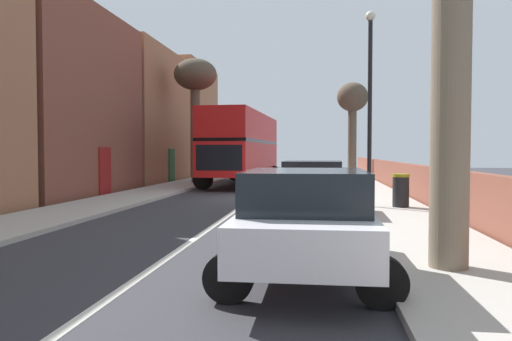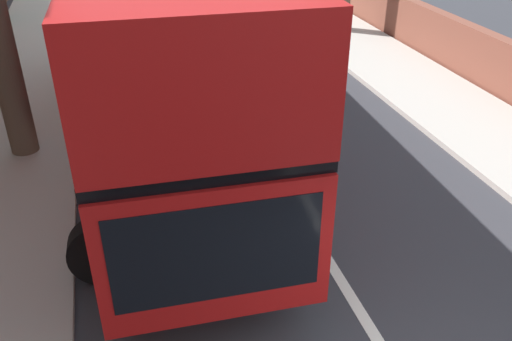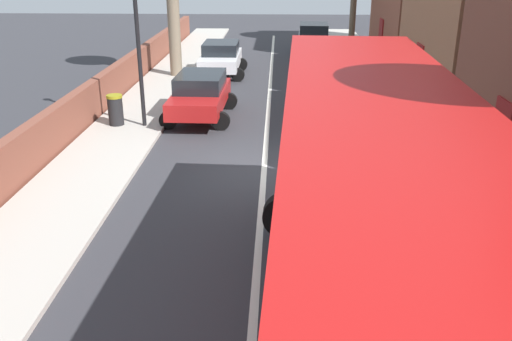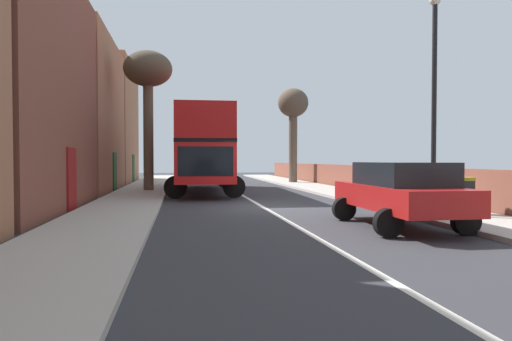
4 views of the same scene
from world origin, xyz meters
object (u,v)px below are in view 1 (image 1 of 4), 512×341
street_tree_right_3 (352,104)px  lamppost_right (370,93)px  litter_bin_right (401,190)px  double_decker_bus (243,144)px  street_tree_left_0 (195,81)px  parked_car_red_right_0 (313,184)px  parked_car_white_right_2 (306,217)px

street_tree_right_3 → lamppost_right: bearing=-92.0°
lamppost_right → litter_bin_right: 3.30m
double_decker_bus → street_tree_left_0: 4.68m
parked_car_red_right_0 → lamppost_right: bearing=38.2°
double_decker_bus → parked_car_white_right_2: (4.20, -20.68, -1.43)m
parked_car_red_right_0 → lamppost_right: lamppost_right is taller
parked_car_white_right_2 → street_tree_left_0: 22.75m
parked_car_red_right_0 → parked_car_white_right_2: size_ratio=1.06×
double_decker_bus → parked_car_white_right_2: bearing=-78.5°
double_decker_bus → parked_car_red_right_0: double_decker_bus is taller
parked_car_white_right_2 → street_tree_left_0: street_tree_left_0 is taller
lamppost_right → litter_bin_right: bearing=-2.4°
parked_car_white_right_2 → litter_bin_right: (2.80, 9.01, -0.27)m
lamppost_right → parked_car_white_right_2: bearing=-101.2°
double_decker_bus → parked_car_red_right_0: (4.20, -13.05, -1.43)m
street_tree_right_3 → litter_bin_right: street_tree_right_3 is taller
parked_car_red_right_0 → litter_bin_right: 3.13m
parked_car_red_right_0 → lamppost_right: 3.68m
parked_car_white_right_2 → double_decker_bus: bearing=101.5°
double_decker_bus → litter_bin_right: double_decker_bus is taller
parked_car_white_right_2 → litter_bin_right: parked_car_white_right_2 is taller
double_decker_bus → lamppost_right: lamppost_right is taller
parked_car_red_right_0 → street_tree_left_0: size_ratio=0.62×
street_tree_right_3 → street_tree_left_0: bearing=-145.8°
parked_car_red_right_0 → street_tree_left_0: street_tree_left_0 is taller
double_decker_bus → parked_car_white_right_2: double_decker_bus is taller
street_tree_left_0 → litter_bin_right: bearing=-50.6°
lamppost_right → double_decker_bus: bearing=117.3°
street_tree_right_3 → lamppost_right: 18.49m
parked_car_red_right_0 → street_tree_left_0: 15.97m
parked_car_white_right_2 → litter_bin_right: size_ratio=3.94×
parked_car_white_right_2 → lamppost_right: lamppost_right is taller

